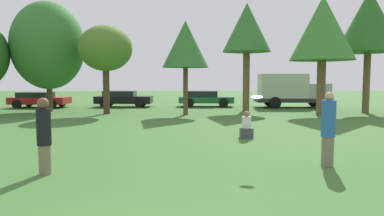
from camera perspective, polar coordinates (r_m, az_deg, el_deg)
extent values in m
cylinder|color=#726651|center=(8.57, -22.65, -7.70)|extent=(0.26, 0.26, 0.66)
cylinder|color=black|center=(8.45, -22.80, -2.84)|extent=(0.31, 0.31, 0.81)
sphere|color=brown|center=(8.40, -22.92, 0.67)|extent=(0.26, 0.26, 0.26)
cylinder|color=#726651|center=(9.24, 21.02, -6.56)|extent=(0.29, 0.29, 0.73)
cylinder|color=#2659A5|center=(9.13, 21.17, -1.59)|extent=(0.34, 0.34, 0.89)
sphere|color=tan|center=(9.09, 21.27, 1.79)|extent=(0.21, 0.21, 0.21)
cylinder|color=#19B2D8|center=(8.77, 10.40, 1.72)|extent=(0.29, 0.28, 0.11)
cube|color=#3F3F47|center=(12.85, 8.77, -4.01)|extent=(0.45, 0.37, 0.37)
cylinder|color=silver|center=(12.80, 8.79, -2.30)|extent=(0.33, 0.33, 0.40)
sphere|color=#8C6647|center=(12.76, 8.81, -0.96)|extent=(0.22, 0.22, 0.22)
cylinder|color=#473323|center=(24.94, -22.02, 2.94)|extent=(0.35, 0.35, 3.01)
ellipsoid|color=#33702D|center=(25.03, -22.22, 9.29)|extent=(4.61, 4.61, 5.63)
cylinder|color=#473323|center=(22.17, -13.66, 3.07)|extent=(0.39, 0.39, 3.09)
ellipsoid|color=#4C7528|center=(22.24, -13.78, 9.35)|extent=(3.22, 3.22, 2.75)
cylinder|color=brown|center=(20.87, -1.05, 2.71)|extent=(0.28, 0.28, 2.80)
cone|color=#33702D|center=(20.96, -1.06, 10.27)|extent=(2.72, 2.72, 2.72)
cylinder|color=brown|center=(23.73, 8.74, 4.23)|extent=(0.45, 0.45, 3.91)
cone|color=#33702D|center=(23.97, 8.84, 12.73)|extent=(3.17, 3.17, 3.17)
cylinder|color=brown|center=(22.08, 20.09, 3.07)|extent=(0.50, 0.50, 3.21)
cone|color=#3D7F33|center=(22.28, 20.34, 12.01)|extent=(3.72, 3.72, 3.72)
cylinder|color=brown|center=(24.64, 26.32, 3.68)|extent=(0.42, 0.42, 3.79)
cone|color=#286023|center=(24.90, 26.65, 12.47)|extent=(3.83, 3.83, 3.83)
cube|color=red|center=(28.71, -23.32, 1.13)|extent=(4.20, 1.98, 0.51)
cube|color=black|center=(28.82, -23.91, 1.99)|extent=(2.33, 1.70, 0.37)
cylinder|color=black|center=(29.07, -20.25, 0.86)|extent=(0.66, 0.21, 0.65)
cylinder|color=black|center=(27.36, -21.67, 0.59)|extent=(0.66, 0.21, 0.65)
cylinder|color=black|center=(30.11, -24.80, 0.84)|extent=(0.66, 0.21, 0.65)
cylinder|color=black|center=(28.47, -26.43, 0.58)|extent=(0.66, 0.21, 0.65)
cube|color=black|center=(27.49, -10.91, 1.32)|extent=(4.29, 1.80, 0.55)
cube|color=black|center=(27.53, -11.57, 2.31)|extent=(2.38, 1.54, 0.40)
cylinder|color=black|center=(28.07, -7.92, 0.98)|extent=(0.66, 0.21, 0.65)
cylinder|color=black|center=(26.43, -8.50, 0.74)|extent=(0.66, 0.21, 0.65)
cylinder|color=black|center=(28.61, -13.12, 0.97)|extent=(0.66, 0.21, 0.65)
cylinder|color=black|center=(27.01, -14.00, 0.74)|extent=(0.66, 0.21, 0.65)
cube|color=#196633|center=(27.28, 2.31, 1.35)|extent=(4.21, 1.95, 0.46)
cube|color=black|center=(27.25, 1.66, 2.31)|extent=(2.34, 1.67, 0.45)
cylinder|color=black|center=(28.24, 4.89, 1.08)|extent=(0.71, 0.20, 0.71)
cylinder|color=black|center=(26.44, 5.13, 0.84)|extent=(0.71, 0.20, 0.71)
cylinder|color=black|center=(28.20, -0.34, 1.10)|extent=(0.71, 0.20, 0.71)
cylinder|color=black|center=(26.39, -0.46, 0.85)|extent=(0.71, 0.20, 0.71)
cube|color=#2D2D33|center=(27.44, 15.87, 1.28)|extent=(5.51, 2.33, 0.30)
cube|color=#B2B2B7|center=(27.88, 19.26, 2.66)|extent=(1.81, 2.10, 1.08)
cube|color=beige|center=(27.22, 14.36, 3.47)|extent=(3.44, 2.26, 1.78)
cylinder|color=black|center=(29.01, 18.98, 1.08)|extent=(0.85, 0.25, 0.85)
cylinder|color=black|center=(26.97, 20.35, 0.79)|extent=(0.85, 0.25, 0.85)
cylinder|color=black|center=(28.17, 12.37, 1.12)|extent=(0.85, 0.25, 0.85)
cylinder|color=black|center=(26.06, 13.27, 0.83)|extent=(0.85, 0.25, 0.85)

